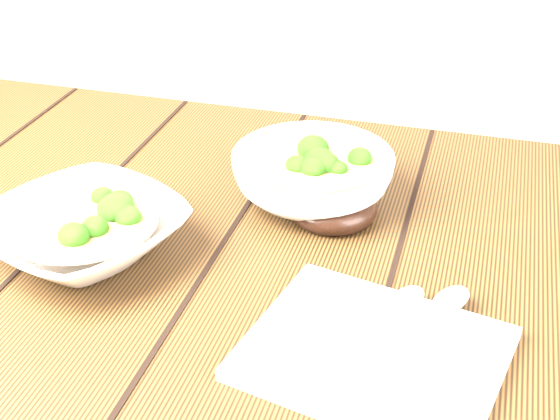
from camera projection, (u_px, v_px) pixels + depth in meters
name	position (u px, v px, depth m)	size (l,w,h in m)	color
table	(238.00, 334.00, 0.95)	(1.20, 0.80, 0.75)	#3A2510
soup_bowl_front	(83.00, 231.00, 0.88)	(0.28, 0.28, 0.06)	white
soup_bowl_back	(312.00, 175.00, 0.98)	(0.27, 0.27, 0.07)	white
trivet	(333.00, 207.00, 0.96)	(0.11, 0.11, 0.03)	black
napkin	(374.00, 353.00, 0.74)	(0.23, 0.19, 0.01)	#ECE2C4
spoon_left	(386.00, 318.00, 0.77)	(0.09, 0.19, 0.01)	#B6B1A1
spoon_right	(431.00, 317.00, 0.77)	(0.10, 0.18, 0.01)	#B6B1A1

